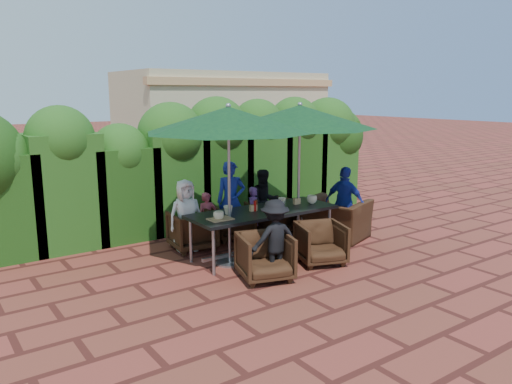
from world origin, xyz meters
TOP-DOWN VIEW (x-y plane):
  - ground at (0.00, 0.00)m, footprint 80.00×80.00m
  - dining_table at (0.00, 0.04)m, footprint 2.47×0.90m
  - umbrella_left at (-0.68, -0.03)m, footprint 2.51×2.51m
  - umbrella_right at (0.77, 0.07)m, footprint 2.54×2.54m
  - chair_far_left at (-0.80, 0.97)m, footprint 0.76×0.72m
  - chair_far_mid at (0.11, 1.08)m, footprint 0.82×0.80m
  - chair_far_right at (0.94, 1.00)m, footprint 0.84×0.81m
  - chair_near_left at (-0.62, -0.87)m, footprint 0.87×0.84m
  - chair_near_right at (0.49, -0.81)m, footprint 0.86×0.84m
  - chair_end_right at (1.63, 0.06)m, footprint 1.03×1.27m
  - adult_far_left at (-0.91, 0.97)m, footprint 0.63×0.41m
  - adult_far_mid at (0.05, 1.08)m, footprint 0.64×0.59m
  - adult_far_right at (0.77, 1.04)m, footprint 0.65×0.49m
  - adult_near_left at (-0.46, -0.88)m, footprint 0.77×0.44m
  - adult_end_right at (1.77, -0.04)m, footprint 0.60×0.85m
  - child_left at (-0.41, 1.14)m, footprint 0.38×0.33m
  - child_right at (0.52, 1.03)m, footprint 0.40×0.36m
  - pedestrian_a at (1.84, 4.07)m, footprint 1.78×1.31m
  - pedestrian_b at (2.33, 4.47)m, footprint 0.86×0.76m
  - pedestrian_c at (3.32, 4.21)m, footprint 1.06×0.61m
  - cup_a at (-0.91, -0.09)m, footprint 0.16×0.16m
  - cup_b at (-0.61, 0.12)m, footprint 0.15×0.15m
  - cup_c at (0.11, -0.16)m, footprint 0.15×0.15m
  - cup_d at (0.48, 0.15)m, footprint 0.13×0.13m
  - cup_e at (0.97, -0.04)m, footprint 0.17×0.17m
  - ketchup_bottle at (-0.15, 0.04)m, footprint 0.04×0.04m
  - sauce_bottle at (-0.09, 0.10)m, footprint 0.04×0.04m
  - serving_tray at (-0.88, -0.10)m, footprint 0.35×0.25m
  - number_block_left at (-0.17, 0.07)m, footprint 0.12×0.06m
  - number_block_right at (0.73, 0.06)m, footprint 0.12×0.06m
  - hedge_wall at (-0.01, 2.32)m, footprint 9.10×1.60m
  - building at (3.50, 6.99)m, footprint 6.20×3.08m

SIDE VIEW (x-z plane):
  - ground at x=0.00m, z-range 0.00..0.00m
  - chair_far_mid at x=0.11m, z-range 0.00..0.69m
  - chair_near_right at x=0.49m, z-range 0.00..0.70m
  - chair_far_right at x=0.94m, z-range 0.00..0.71m
  - chair_far_left at x=-0.80m, z-range 0.00..0.72m
  - chair_near_left at x=-0.62m, z-range 0.00..0.73m
  - child_left at x=-0.41m, z-range 0.00..0.90m
  - child_right at x=0.52m, z-range 0.00..0.92m
  - chair_end_right at x=1.63m, z-range 0.00..0.95m
  - adult_near_left at x=-0.46m, z-range 0.00..1.14m
  - adult_far_left at x=-0.91m, z-range 0.00..1.21m
  - adult_far_right at x=0.77m, z-range 0.00..1.22m
  - adult_end_right at x=1.77m, z-range 0.00..1.31m
  - dining_table at x=0.00m, z-range 0.30..1.05m
  - adult_far_mid at x=0.05m, z-range 0.00..1.42m
  - serving_tray at x=-0.88m, z-range 0.75..0.77m
  - pedestrian_b at x=2.33m, z-range 0.00..1.53m
  - pedestrian_c at x=3.32m, z-range 0.00..1.56m
  - number_block_left at x=-0.17m, z-range 0.75..0.85m
  - number_block_right at x=0.73m, z-range 0.75..0.85m
  - cup_c at x=0.11m, z-range 0.75..0.87m
  - cup_d at x=0.48m, z-range 0.75..0.87m
  - cup_a at x=-0.91m, z-range 0.75..0.88m
  - cup_b at x=-0.61m, z-range 0.75..0.89m
  - cup_e at x=0.97m, z-range 0.75..0.89m
  - ketchup_bottle at x=-0.15m, z-range 0.75..0.92m
  - sauce_bottle at x=-0.09m, z-range 0.75..0.92m
  - pedestrian_a at x=1.84m, z-range 0.00..1.81m
  - hedge_wall at x=-0.01m, z-range 0.11..2.66m
  - building at x=3.50m, z-range 0.01..3.21m
  - umbrella_left at x=-0.68m, z-range 0.98..3.44m
  - umbrella_right at x=0.77m, z-range 0.98..3.44m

